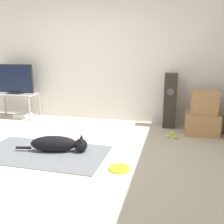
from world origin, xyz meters
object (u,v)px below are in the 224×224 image
object	(u,v)px
dog	(59,144)
frisbee	(119,168)
cardboard_box_upper	(204,102)
tv	(14,79)
tennis_ball_loose_on_carpet	(167,136)
tv_stand	(16,97)
tennis_ball_near_speaker	(175,137)
floor_speaker	(170,100)
cardboard_box_lower	(202,123)
tennis_ball_by_boxes	(172,133)
game_console	(23,116)

from	to	relation	value
dog	frisbee	xyz separation A→B (m)	(0.99, -0.33, -0.12)
cardboard_box_upper	tv	xyz separation A→B (m)	(-3.96, 0.21, 0.28)
frisbee	tv	xyz separation A→B (m)	(-2.81, 1.96, 0.85)
tv	tennis_ball_loose_on_carpet	world-z (taller)	tv
tv_stand	frisbee	bearing A→B (deg)	-34.87
dog	tv_stand	world-z (taller)	tv_stand
tv	tennis_ball_near_speaker	distance (m)	3.64
dog	tennis_ball_near_speaker	bearing A→B (deg)	31.76
frisbee	floor_speaker	xyz separation A→B (m)	(0.56, 2.04, 0.52)
cardboard_box_upper	floor_speaker	world-z (taller)	floor_speaker
cardboard_box_lower	tennis_ball_by_boxes	bearing A→B (deg)	-157.17
tennis_ball_near_speaker	frisbee	bearing A→B (deg)	-116.67
tv	game_console	distance (m)	0.83
tv_stand	tennis_ball_near_speaker	bearing A→B (deg)	-9.67
cardboard_box_lower	tv_stand	world-z (taller)	tv_stand
tennis_ball_near_speaker	game_console	size ratio (longest dim) A/B	0.20
cardboard_box_lower	dog	bearing A→B (deg)	-146.01
cardboard_box_lower	game_console	size ratio (longest dim) A/B	1.79
floor_speaker	tv_stand	xyz separation A→B (m)	(-3.36, -0.09, -0.06)
tennis_ball_by_boxes	frisbee	bearing A→B (deg)	-112.15
tennis_ball_near_speaker	cardboard_box_lower	bearing A→B (deg)	41.28
tv_stand	tennis_ball_near_speaker	size ratio (longest dim) A/B	14.68
floor_speaker	cardboard_box_upper	bearing A→B (deg)	-25.92
tv	tennis_ball_near_speaker	world-z (taller)	tv
cardboard_box_upper	dog	bearing A→B (deg)	-146.26
dog	game_console	bearing A→B (deg)	135.95
cardboard_box_upper	game_console	xyz separation A→B (m)	(-3.82, 0.20, -0.54)
tennis_ball_near_speaker	tennis_ball_loose_on_carpet	size ratio (longest dim) A/B	1.00
cardboard_box_lower	tennis_ball_by_boxes	world-z (taller)	cardboard_box_lower
cardboard_box_upper	game_console	distance (m)	3.86
cardboard_box_upper	tennis_ball_by_boxes	size ratio (longest dim) A/B	6.72
floor_speaker	tv	distance (m)	3.38
frisbee	tv_stand	world-z (taller)	tv_stand
dog	tennis_ball_loose_on_carpet	xyz separation A→B (m)	(1.54, 1.03, -0.10)
cardboard_box_upper	cardboard_box_lower	bearing A→B (deg)	154.41
dog	tv	xyz separation A→B (m)	(-1.82, 1.63, 0.73)
frisbee	cardboard_box_upper	xyz separation A→B (m)	(1.15, 1.75, 0.57)
tennis_ball_by_boxes	game_console	distance (m)	3.32
floor_speaker	tennis_ball_loose_on_carpet	size ratio (longest dim) A/B	16.17
tv_stand	tv	size ratio (longest dim) A/B	1.06
cardboard_box_lower	tennis_ball_by_boxes	size ratio (longest dim) A/B	8.75
tv	tennis_ball_loose_on_carpet	bearing A→B (deg)	-10.18
tv_stand	floor_speaker	bearing A→B (deg)	1.46
game_console	floor_speaker	bearing A→B (deg)	1.63
tennis_ball_loose_on_carpet	game_console	size ratio (longest dim) A/B	0.20
cardboard_box_upper	tv	bearing A→B (deg)	177.03
dog	frisbee	world-z (taller)	dog
tv_stand	tennis_ball_by_boxes	distance (m)	3.49
tv	game_console	bearing A→B (deg)	-3.51
frisbee	tv_stand	distance (m)	3.45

